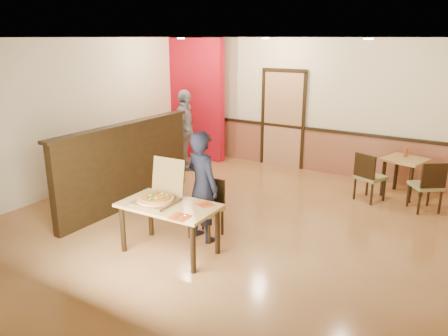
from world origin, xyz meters
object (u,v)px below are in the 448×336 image
(main_table, at_px, (169,212))
(side_table, at_px, (404,168))
(diner, at_px, (202,186))
(condiment, at_px, (406,152))
(passerby, at_px, (185,130))
(side_chair_right, at_px, (428,184))
(side_chair_left, at_px, (369,175))
(diner_chair, at_px, (208,205))
(pizza_box, at_px, (158,197))

(main_table, xyz_separation_m, side_table, (2.22, 3.98, -0.05))
(diner, relative_size, condiment, 9.55)
(main_table, xyz_separation_m, condiment, (2.20, 4.12, 0.20))
(passerby, bearing_deg, side_chair_right, -108.45)
(condiment, bearing_deg, side_chair_left, -121.38)
(side_chair_right, xyz_separation_m, passerby, (-4.89, -0.12, 0.39))
(side_table, height_order, passerby, passerby)
(side_chair_left, bearing_deg, side_table, -105.63)
(diner, height_order, condiment, diner)
(main_table, xyz_separation_m, passerby, (-2.18, 3.26, 0.28))
(side_chair_left, xyz_separation_m, passerby, (-3.93, -0.11, 0.39))
(side_chair_right, relative_size, condiment, 5.29)
(diner, bearing_deg, side_chair_left, -103.18)
(condiment, bearing_deg, passerby, -168.93)
(diner_chair, xyz_separation_m, pizza_box, (-0.31, -0.73, 0.30))
(main_table, distance_m, passerby, 3.93)
(side_chair_left, distance_m, passerby, 3.95)
(main_table, distance_m, side_table, 4.56)
(side_chair_left, xyz_separation_m, diner, (-1.62, -2.79, 0.32))
(diner_chair, relative_size, side_chair_right, 0.96)
(passerby, xyz_separation_m, pizza_box, (2.00, -3.26, -0.10))
(diner_chair, height_order, diner, diner)
(side_chair_left, bearing_deg, passerby, 23.92)
(pizza_box, bearing_deg, side_chair_left, 56.65)
(diner_chair, distance_m, condiment, 3.98)
(diner_chair, relative_size, side_table, 1.04)
(diner_chair, height_order, passerby, passerby)
(side_chair_right, height_order, diner, diner)
(side_chair_right, xyz_separation_m, condiment, (-0.51, 0.73, 0.31))
(pizza_box, bearing_deg, main_table, -3.51)
(main_table, relative_size, diner_chair, 1.57)
(side_chair_right, xyz_separation_m, pizza_box, (-2.89, -3.38, 0.28))
(main_table, distance_m, side_chair_left, 3.80)
(main_table, height_order, condiment, condiment)
(side_chair_right, bearing_deg, diner_chair, 8.93)
(main_table, xyz_separation_m, diner_chair, (0.13, 0.73, -0.13))
(side_chair_left, relative_size, pizza_box, 1.39)
(diner_chair, bearing_deg, diner, -89.00)
(pizza_box, bearing_deg, side_chair_right, 45.87)
(main_table, bearing_deg, side_chair_left, 60.84)
(diner, bearing_deg, side_chair_right, -115.78)
(diner_chair, height_order, side_chair_right, side_chair_right)
(diner_chair, bearing_deg, side_chair_left, 58.53)
(diner, relative_size, pizza_box, 2.53)
(diner_chair, xyz_separation_m, diner, (0.00, -0.14, 0.33))
(diner_chair, bearing_deg, main_table, -100.04)
(pizza_box, distance_m, condiment, 4.76)
(side_chair_left, distance_m, diner, 3.24)
(main_table, xyz_separation_m, diner, (0.13, 0.59, 0.21))
(passerby, distance_m, pizza_box, 3.83)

